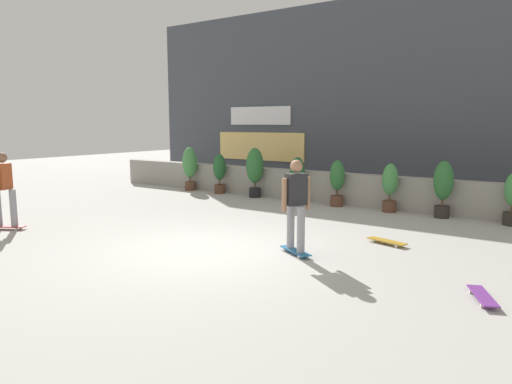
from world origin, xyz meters
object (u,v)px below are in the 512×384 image
at_px(potted_plant_2, 255,168).
at_px(skater_mid_plaza, 296,203).
at_px(potted_plant_0, 190,165).
at_px(skater_foreground, 4,187).
at_px(skateboard_aside, 483,296).
at_px(skateboard_near_camera, 387,241).
at_px(potted_plant_6, 443,185).
at_px(potted_plant_4, 337,181).
at_px(potted_plant_3, 297,177).
at_px(potted_plant_5, 390,185).
at_px(potted_plant_1, 219,172).

distance_m(potted_plant_2, skater_mid_plaza, 6.55).
xyz_separation_m(potted_plant_0, skater_foreground, (0.83, -6.82, 0.07)).
bearing_deg(skateboard_aside, skateboard_near_camera, 133.85).
relative_size(potted_plant_6, skater_foreground, 0.83).
bearing_deg(potted_plant_4, potted_plant_6, -0.00).
height_order(potted_plant_2, potted_plant_3, potted_plant_2).
distance_m(potted_plant_0, potted_plant_2, 2.74).
height_order(potted_plant_5, skater_foreground, skater_foreground).
height_order(skater_foreground, skateboard_near_camera, skater_foreground).
height_order(potted_plant_6, skater_foreground, skater_foreground).
relative_size(potted_plant_4, skater_mid_plaza, 0.76).
relative_size(potted_plant_1, potted_plant_6, 0.93).
distance_m(potted_plant_5, skateboard_near_camera, 3.54).
distance_m(potted_plant_1, skater_foreground, 6.85).
xyz_separation_m(skateboard_near_camera, skateboard_aside, (2.05, -2.13, 0.00)).
distance_m(potted_plant_6, skater_foreground, 10.19).
bearing_deg(potted_plant_2, potted_plant_0, 180.00).
bearing_deg(potted_plant_0, skater_mid_plaza, -34.86).
height_order(potted_plant_2, potted_plant_4, potted_plant_2).
height_order(potted_plant_2, potted_plant_5, potted_plant_2).
bearing_deg(skater_mid_plaza, potted_plant_0, 145.14).
bearing_deg(skateboard_near_camera, skater_foreground, -154.34).
bearing_deg(potted_plant_4, potted_plant_1, -180.00).
xyz_separation_m(potted_plant_2, potted_plant_6, (5.65, 0.00, -0.10)).
relative_size(potted_plant_6, skateboard_aside, 1.75).
bearing_deg(potted_plant_1, potted_plant_5, 0.00).
bearing_deg(potted_plant_5, potted_plant_4, 180.00).
xyz_separation_m(potted_plant_0, skater_mid_plaza, (7.06, -4.92, 0.07)).
distance_m(potted_plant_5, potted_plant_6, 1.33).
xyz_separation_m(potted_plant_3, skateboard_near_camera, (3.90, -3.30, -0.69)).
xyz_separation_m(potted_plant_1, potted_plant_3, (2.96, -0.00, 0.02)).
distance_m(potted_plant_2, potted_plant_3, 1.54).
bearing_deg(potted_plant_1, potted_plant_2, -0.00).
relative_size(potted_plant_3, skater_foreground, 0.79).
relative_size(potted_plant_5, skateboard_near_camera, 1.55).
relative_size(skater_foreground, skateboard_near_camera, 2.06).
xyz_separation_m(potted_plant_5, skateboard_aside, (3.15, -5.43, -0.64)).
xyz_separation_m(potted_plant_0, potted_plant_2, (2.74, 0.00, 0.04)).
bearing_deg(potted_plant_4, potted_plant_3, -180.00).
bearing_deg(skater_foreground, potted_plant_1, 85.90).
bearing_deg(potted_plant_3, potted_plant_5, 0.00).
bearing_deg(skateboard_near_camera, skateboard_aside, -46.15).
height_order(potted_plant_6, skater_mid_plaza, skater_mid_plaza).
distance_m(potted_plant_1, potted_plant_4, 4.24).
height_order(potted_plant_1, skater_foreground, skater_foreground).
height_order(potted_plant_4, potted_plant_5, potted_plant_4).
distance_m(potted_plant_0, skateboard_near_camera, 8.85).
height_order(potted_plant_4, skateboard_aside, potted_plant_4).
height_order(potted_plant_1, potted_plant_2, potted_plant_2).
bearing_deg(skateboard_aside, skater_mid_plaza, 170.84).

